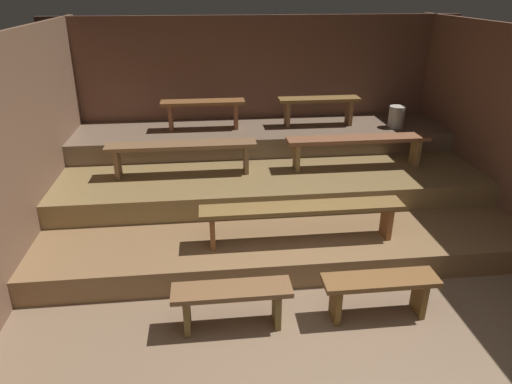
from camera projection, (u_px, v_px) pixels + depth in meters
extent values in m
cube|color=#7A6149|center=(279.00, 240.00, 5.17)|extent=(5.86, 5.14, 0.08)
cube|color=brown|center=(257.00, 96.00, 6.68)|extent=(5.86, 0.06, 2.22)
cube|color=brown|center=(22.00, 153.00, 4.43)|extent=(0.06, 5.14, 2.22)
cube|color=brown|center=(272.00, 203.00, 5.63)|extent=(5.06, 3.15, 0.27)
cube|color=olive|center=(267.00, 169.00, 5.95)|extent=(5.06, 2.20, 0.27)
cube|color=brown|center=(262.00, 137.00, 6.35)|extent=(5.06, 1.07, 0.27)
cube|color=brown|center=(232.00, 290.00, 3.66)|extent=(0.97, 0.26, 0.04)
cube|color=brown|center=(187.00, 313.00, 3.70)|extent=(0.05, 0.21, 0.34)
cube|color=brown|center=(277.00, 306.00, 3.77)|extent=(0.05, 0.21, 0.34)
cube|color=brown|center=(381.00, 280.00, 3.78)|extent=(0.97, 0.26, 0.04)
cube|color=brown|center=(336.00, 302.00, 3.82)|extent=(0.05, 0.21, 0.34)
cube|color=brown|center=(419.00, 296.00, 3.90)|extent=(0.05, 0.21, 0.34)
cube|color=brown|center=(302.00, 208.00, 4.41)|extent=(1.99, 0.26, 0.04)
cube|color=brown|center=(212.00, 230.00, 4.40)|extent=(0.05, 0.21, 0.34)
cube|color=brown|center=(387.00, 221.00, 4.58)|extent=(0.05, 0.21, 0.34)
cube|color=brown|center=(181.00, 145.00, 5.30)|extent=(1.74, 0.26, 0.04)
cube|color=brown|center=(118.00, 163.00, 5.30)|extent=(0.05, 0.21, 0.34)
cube|color=brown|center=(246.00, 158.00, 5.46)|extent=(0.05, 0.21, 0.34)
cube|color=brown|center=(358.00, 139.00, 5.51)|extent=(1.74, 0.26, 0.04)
cube|color=olive|center=(297.00, 156.00, 5.52)|extent=(0.05, 0.21, 0.34)
cube|color=olive|center=(415.00, 152.00, 5.67)|extent=(0.05, 0.21, 0.34)
cube|color=brown|center=(203.00, 102.00, 6.09)|extent=(1.12, 0.26, 0.04)
cube|color=brown|center=(171.00, 117.00, 6.13)|extent=(0.05, 0.21, 0.34)
cube|color=brown|center=(236.00, 116.00, 6.22)|extent=(0.05, 0.21, 0.34)
cube|color=brown|center=(319.00, 99.00, 6.25)|extent=(1.12, 0.26, 0.04)
cube|color=brown|center=(287.00, 114.00, 6.29)|extent=(0.05, 0.21, 0.34)
cube|color=brown|center=(349.00, 112.00, 6.38)|extent=(0.05, 0.21, 0.34)
cylinder|color=#B2A899|center=(397.00, 117.00, 6.26)|extent=(0.22, 0.22, 0.29)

